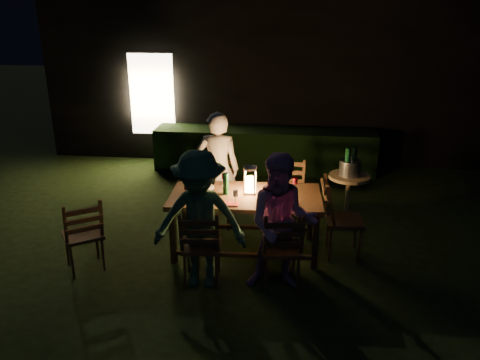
# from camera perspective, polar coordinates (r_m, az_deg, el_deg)

# --- Properties ---
(garden_envelope) EXTENTS (40.00, 40.00, 3.20)m
(garden_envelope) POSITION_cam_1_polar(r_m,az_deg,el_deg) (11.18, 6.45, 12.90)
(garden_envelope) COLOR black
(garden_envelope) RESTS_ON ground
(dining_table) EXTENTS (1.92, 1.00, 0.78)m
(dining_table) POSITION_cam_1_polar(r_m,az_deg,el_deg) (5.89, 0.68, -2.49)
(dining_table) COLOR #482918
(dining_table) RESTS_ON ground
(chair_near_left) EXTENTS (0.48, 0.51, 0.98)m
(chair_near_left) POSITION_cam_1_polar(r_m,az_deg,el_deg) (5.43, -4.69, -9.48)
(chair_near_left) COLOR #482918
(chair_near_left) RESTS_ON ground
(chair_near_right) EXTENTS (0.50, 0.53, 0.98)m
(chair_near_right) POSITION_cam_1_polar(r_m,az_deg,el_deg) (5.37, 4.99, -9.84)
(chair_near_right) COLOR #482918
(chair_near_right) RESTS_ON ground
(chair_far_left) EXTENTS (0.47, 0.50, 0.99)m
(chair_far_left) POSITION_cam_1_polar(r_m,az_deg,el_deg) (6.79, -2.67, -3.03)
(chair_far_left) COLOR #482918
(chair_far_left) RESTS_ON ground
(chair_far_right) EXTENTS (0.47, 0.50, 0.98)m
(chair_far_right) POSITION_cam_1_polar(r_m,az_deg,el_deg) (6.75, 5.80, -3.30)
(chair_far_right) COLOR #482918
(chair_far_right) RESTS_ON ground
(chair_end) EXTENTS (0.51, 0.48, 1.05)m
(chair_end) POSITION_cam_1_polar(r_m,az_deg,el_deg) (6.10, 12.32, -6.16)
(chair_end) COLOR #482918
(chair_end) RESTS_ON ground
(chair_spare) EXTENTS (0.63, 0.64, 0.98)m
(chair_spare) POSITION_cam_1_polar(r_m,az_deg,el_deg) (5.94, -18.43, -7.75)
(chair_spare) COLOR #482918
(chair_spare) RESTS_ON ground
(person_house_side) EXTENTS (0.62, 0.42, 1.66)m
(person_house_side) POSITION_cam_1_polar(r_m,az_deg,el_deg) (6.65, -2.71, 1.33)
(person_house_side) COLOR beige
(person_house_side) RESTS_ON ground
(person_opp_right) EXTENTS (0.79, 0.62, 1.58)m
(person_opp_right) POSITION_cam_1_polar(r_m,az_deg,el_deg) (5.10, 5.14, -5.33)
(person_opp_right) COLOR #B37BAB
(person_opp_right) RESTS_ON ground
(person_opp_left) EXTENTS (1.05, 0.63, 1.59)m
(person_opp_left) POSITION_cam_1_polar(r_m,az_deg,el_deg) (5.16, -4.95, -4.92)
(person_opp_left) COLOR #2B573E
(person_opp_left) RESTS_ON ground
(lantern) EXTENTS (0.16, 0.16, 0.35)m
(lantern) POSITION_cam_1_polar(r_m,az_deg,el_deg) (5.85, 1.21, -0.19)
(lantern) COLOR white
(lantern) RESTS_ON dining_table
(plate_far_left) EXTENTS (0.25, 0.25, 0.01)m
(plate_far_left) POSITION_cam_1_polar(r_m,az_deg,el_deg) (6.12, -4.32, -0.80)
(plate_far_left) COLOR white
(plate_far_left) RESTS_ON dining_table
(plate_near_left) EXTENTS (0.25, 0.25, 0.01)m
(plate_near_left) POSITION_cam_1_polar(r_m,az_deg,el_deg) (5.72, -4.98, -2.37)
(plate_near_left) COLOR white
(plate_near_left) RESTS_ON dining_table
(plate_far_right) EXTENTS (0.25, 0.25, 0.01)m
(plate_far_right) POSITION_cam_1_polar(r_m,az_deg,el_deg) (6.05, 5.08, -1.06)
(plate_far_right) COLOR white
(plate_far_right) RESTS_ON dining_table
(plate_near_right) EXTENTS (0.25, 0.25, 0.01)m
(plate_near_right) POSITION_cam_1_polar(r_m,az_deg,el_deg) (5.64, 5.10, -2.68)
(plate_near_right) COLOR white
(plate_near_right) RESTS_ON dining_table
(wineglass_a) EXTENTS (0.06, 0.06, 0.18)m
(wineglass_a) POSITION_cam_1_polar(r_m,az_deg,el_deg) (6.11, -1.94, 0.04)
(wineglass_a) COLOR #59070F
(wineglass_a) RESTS_ON dining_table
(wineglass_b) EXTENTS (0.06, 0.06, 0.18)m
(wineglass_b) POSITION_cam_1_polar(r_m,az_deg,el_deg) (5.81, -6.50, -1.20)
(wineglass_b) COLOR #59070F
(wineglass_b) RESTS_ON dining_table
(wineglass_c) EXTENTS (0.06, 0.06, 0.18)m
(wineglass_c) POSITION_cam_1_polar(r_m,az_deg,el_deg) (5.56, 3.58, -2.11)
(wineglass_c) COLOR #59070F
(wineglass_c) RESTS_ON dining_table
(wineglass_d) EXTENTS (0.06, 0.06, 0.18)m
(wineglass_d) POSITION_cam_1_polar(r_m,az_deg,el_deg) (5.99, 6.73, -0.53)
(wineglass_d) COLOR #59070F
(wineglass_d) RESTS_ON dining_table
(wineglass_e) EXTENTS (0.06, 0.06, 0.18)m
(wineglass_e) POSITION_cam_1_polar(r_m,az_deg,el_deg) (5.56, -0.55, -2.07)
(wineglass_e) COLOR silver
(wineglass_e) RESTS_ON dining_table
(bottle_table) EXTENTS (0.07, 0.07, 0.28)m
(bottle_table) POSITION_cam_1_polar(r_m,az_deg,el_deg) (5.83, -1.76, -0.44)
(bottle_table) COLOR #0F471E
(bottle_table) RESTS_ON dining_table
(napkin_left) EXTENTS (0.18, 0.14, 0.01)m
(napkin_left) POSITION_cam_1_polar(r_m,az_deg,el_deg) (5.57, -1.08, -2.91)
(napkin_left) COLOR red
(napkin_left) RESTS_ON dining_table
(napkin_right) EXTENTS (0.18, 0.14, 0.01)m
(napkin_right) POSITION_cam_1_polar(r_m,az_deg,el_deg) (5.57, 6.14, -3.04)
(napkin_right) COLOR red
(napkin_right) RESTS_ON dining_table
(phone) EXTENTS (0.14, 0.07, 0.01)m
(phone) POSITION_cam_1_polar(r_m,az_deg,el_deg) (5.66, -5.81, -2.69)
(phone) COLOR black
(phone) RESTS_ON dining_table
(side_table) EXTENTS (0.58, 0.58, 0.78)m
(side_table) POSITION_cam_1_polar(r_m,az_deg,el_deg) (6.77, 13.14, -0.16)
(side_table) COLOR olive
(side_table) RESTS_ON ground
(ice_bucket) EXTENTS (0.30, 0.30, 0.22)m
(ice_bucket) POSITION_cam_1_polar(r_m,az_deg,el_deg) (6.70, 13.27, 1.46)
(ice_bucket) COLOR #A5A8AD
(ice_bucket) RESTS_ON side_table
(bottle_bucket_a) EXTENTS (0.07, 0.07, 0.32)m
(bottle_bucket_a) POSITION_cam_1_polar(r_m,az_deg,el_deg) (6.64, 12.91, 1.77)
(bottle_bucket_a) COLOR #0F471E
(bottle_bucket_a) RESTS_ON side_table
(bottle_bucket_b) EXTENTS (0.07, 0.07, 0.32)m
(bottle_bucket_b) POSITION_cam_1_polar(r_m,az_deg,el_deg) (6.73, 13.69, 1.95)
(bottle_bucket_b) COLOR #0F471E
(bottle_bucket_b) RESTS_ON side_table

